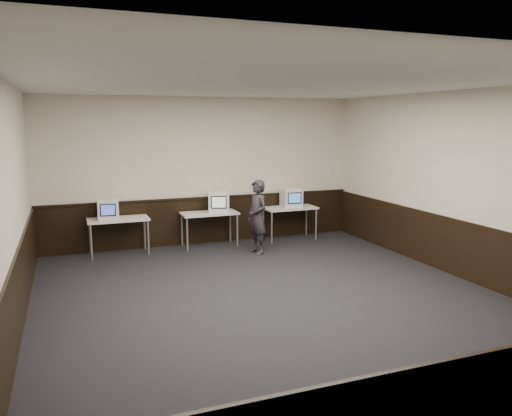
{
  "coord_description": "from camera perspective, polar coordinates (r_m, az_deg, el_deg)",
  "views": [
    {
      "loc": [
        -2.81,
        -6.59,
        2.67
      ],
      "look_at": [
        0.31,
        1.6,
        1.15
      ],
      "focal_mm": 35.0,
      "sensor_mm": 36.0,
      "label": 1
    }
  ],
  "objects": [
    {
      "name": "front_wall",
      "position": [
        3.97,
        25.57,
        -6.82
      ],
      "size": [
        7.0,
        0.0,
        7.0
      ],
      "primitive_type": "plane",
      "rotation": [
        -1.57,
        0.0,
        0.0
      ],
      "color": "silver",
      "rests_on": "ground"
    },
    {
      "name": "wainscot_back",
      "position": [
        11.15,
        -5.86,
        -1.43
      ],
      "size": [
        6.98,
        0.04,
        1.0
      ],
      "primitive_type": "cube",
      "color": "black",
      "rests_on": "back_wall"
    },
    {
      "name": "wainscot_front",
      "position": [
        4.41,
        24.24,
        -20.61
      ],
      "size": [
        6.98,
        0.04,
        1.0
      ],
      "primitive_type": "cube",
      "color": "black",
      "rests_on": "front_wall"
    },
    {
      "name": "emac_right",
      "position": [
        11.39,
        4.05,
        1.2
      ],
      "size": [
        0.47,
        0.49,
        0.43
      ],
      "rotation": [
        0.0,
        0.0,
        -0.09
      ],
      "color": "white",
      "rests_on": "desk_right"
    },
    {
      "name": "back_wall",
      "position": [
        11.01,
        -5.99,
        4.21
      ],
      "size": [
        7.0,
        0.0,
        7.0
      ],
      "primitive_type": "plane",
      "rotation": [
        1.57,
        0.0,
        0.0
      ],
      "color": "silver",
      "rests_on": "ground"
    },
    {
      "name": "left_wall",
      "position": [
        6.72,
        -26.47,
        -0.38
      ],
      "size": [
        0.0,
        8.0,
        8.0
      ],
      "primitive_type": "plane",
      "rotation": [
        1.57,
        0.0,
        1.57
      ],
      "color": "silver",
      "rests_on": "ground"
    },
    {
      "name": "wainscot_left",
      "position": [
        6.97,
        -25.61,
        -9.3
      ],
      "size": [
        0.04,
        7.98,
        1.0
      ],
      "primitive_type": "cube",
      "color": "black",
      "rests_on": "left_wall"
    },
    {
      "name": "desk_left",
      "position": [
        10.43,
        -15.46,
        -1.53
      ],
      "size": [
        1.2,
        0.6,
        0.75
      ],
      "color": "silver",
      "rests_on": "ground"
    },
    {
      "name": "emac_center",
      "position": [
        10.77,
        -4.27,
        0.74
      ],
      "size": [
        0.56,
        0.57,
        0.44
      ],
      "rotation": [
        0.0,
        0.0,
        -0.29
      ],
      "color": "white",
      "rests_on": "desk_center"
    },
    {
      "name": "wainscot_right",
      "position": [
        9.37,
        22.21,
        -4.31
      ],
      "size": [
        0.04,
        7.98,
        1.0
      ],
      "primitive_type": "cube",
      "color": "black",
      "rests_on": "right_wall"
    },
    {
      "name": "desk_center",
      "position": [
        10.76,
        -5.35,
        -0.87
      ],
      "size": [
        1.2,
        0.6,
        0.75
      ],
      "color": "silver",
      "rests_on": "ground"
    },
    {
      "name": "wainscot_rail",
      "position": [
        11.04,
        -5.88,
        1.19
      ],
      "size": [
        6.98,
        0.06,
        0.04
      ],
      "primitive_type": "cube",
      "color": "black",
      "rests_on": "wainscot_back"
    },
    {
      "name": "floor",
      "position": [
        7.65,
        2.12,
        -10.61
      ],
      "size": [
        8.0,
        8.0,
        0.0
      ],
      "primitive_type": "plane",
      "color": "black",
      "rests_on": "ground"
    },
    {
      "name": "right_wall",
      "position": [
        9.19,
        22.74,
        2.38
      ],
      "size": [
        0.0,
        8.0,
        8.0
      ],
      "primitive_type": "plane",
      "rotation": [
        1.57,
        0.0,
        -1.57
      ],
      "color": "silver",
      "rests_on": "ground"
    },
    {
      "name": "desk_right",
      "position": [
        11.4,
        3.88,
        -0.24
      ],
      "size": [
        1.2,
        0.6,
        0.75
      ],
      "color": "silver",
      "rests_on": "ground"
    },
    {
      "name": "emac_left",
      "position": [
        10.35,
        -16.52,
        -0.14
      ],
      "size": [
        0.45,
        0.47,
        0.4
      ],
      "rotation": [
        0.0,
        0.0,
        -0.12
      ],
      "color": "white",
      "rests_on": "desk_left"
    },
    {
      "name": "ceiling",
      "position": [
        7.19,
        2.28,
        14.05
      ],
      "size": [
        8.0,
        8.0,
        0.0
      ],
      "primitive_type": "plane",
      "rotation": [
        3.14,
        0.0,
        0.0
      ],
      "color": "white",
      "rests_on": "back_wall"
    },
    {
      "name": "person",
      "position": [
        10.13,
        0.14,
        -1.04
      ],
      "size": [
        0.46,
        0.61,
        1.52
      ],
      "primitive_type": "imported",
      "rotation": [
        0.0,
        0.0,
        -1.38
      ],
      "color": "#28272D",
      "rests_on": "ground"
    }
  ]
}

